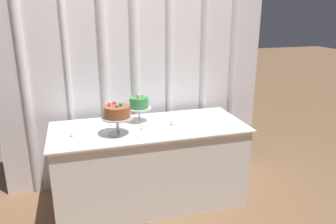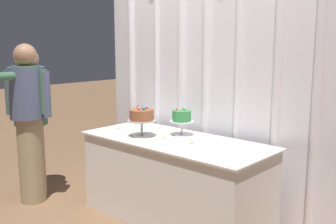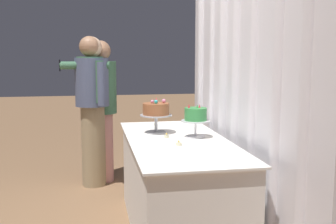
% 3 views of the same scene
% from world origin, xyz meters
% --- Properties ---
extents(ground_plane, '(24.00, 24.00, 0.00)m').
position_xyz_m(ground_plane, '(0.00, 0.00, 0.00)').
color(ground_plane, '#846042').
extents(draped_curtain, '(2.81, 0.17, 2.90)m').
position_xyz_m(draped_curtain, '(0.00, 0.61, 1.51)').
color(draped_curtain, white).
rests_on(draped_curtain, ground_plane).
extents(cake_table, '(1.83, 0.79, 0.79)m').
position_xyz_m(cake_table, '(0.00, 0.10, 0.40)').
color(cake_table, white).
rests_on(cake_table, ground_plane).
extents(cake_display_nearleft, '(0.28, 0.28, 0.30)m').
position_xyz_m(cake_display_nearleft, '(-0.31, -0.03, 0.98)').
color(cake_display_nearleft, '#B2B2B7').
rests_on(cake_display_nearleft, cake_table).
extents(cake_display_nearright, '(0.24, 0.24, 0.28)m').
position_xyz_m(cake_display_nearright, '(-0.06, 0.26, 0.97)').
color(cake_display_nearright, silver).
rests_on(cake_display_nearright, cake_table).
extents(tealight_far_left, '(0.04, 0.04, 0.04)m').
position_xyz_m(tealight_far_left, '(-0.70, 0.03, 0.80)').
color(tealight_far_left, beige).
rests_on(tealight_far_left, cake_table).
extents(tealight_near_left, '(0.04, 0.04, 0.04)m').
position_xyz_m(tealight_near_left, '(-0.08, 0.03, 0.80)').
color(tealight_near_left, beige).
rests_on(tealight_near_left, cake_table).
extents(tealight_near_right, '(0.05, 0.05, 0.04)m').
position_xyz_m(tealight_near_right, '(0.22, 0.06, 0.80)').
color(tealight_near_right, beige).
rests_on(tealight_near_right, cake_table).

